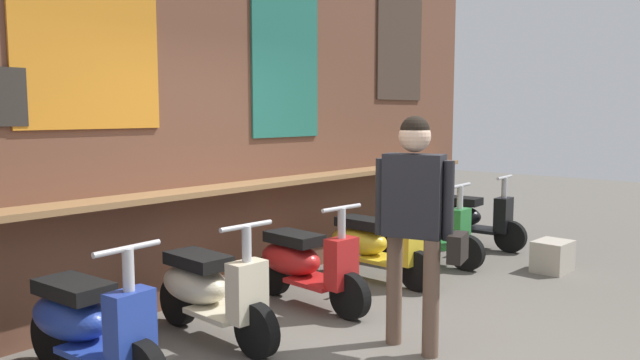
{
  "coord_description": "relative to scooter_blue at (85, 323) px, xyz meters",
  "views": [
    {
      "loc": [
        -3.45,
        -2.57,
        1.75
      ],
      "look_at": [
        0.78,
        1.08,
        1.13
      ],
      "focal_mm": 33.9,
      "sensor_mm": 36.0,
      "label": 1
    }
  ],
  "objects": [
    {
      "name": "scooter_red",
      "position": [
        2.11,
        -0.0,
        0.0
      ],
      "size": [
        0.49,
        1.4,
        0.97
      ],
      "rotation": [
        0.0,
        0.0,
        -1.64
      ],
      "color": "red",
      "rests_on": "ground_plane"
    },
    {
      "name": "scooter_green",
      "position": [
        4.17,
        0.0,
        0.0
      ],
      "size": [
        0.46,
        1.4,
        0.97
      ],
      "rotation": [
        0.0,
        0.0,
        -1.53
      ],
      "color": "#237533",
      "rests_on": "ground_plane"
    },
    {
      "name": "scooter_blue",
      "position": [
        0.0,
        0.0,
        0.0
      ],
      "size": [
        0.49,
        1.4,
        0.97
      ],
      "rotation": [
        0.0,
        0.0,
        -1.5
      ],
      "color": "#233D9E",
      "rests_on": "ground_plane"
    },
    {
      "name": "scooter_yellow",
      "position": [
        3.18,
        0.0,
        0.0
      ],
      "size": [
        0.46,
        1.4,
        0.97
      ],
      "rotation": [
        0.0,
        0.0,
        -1.6
      ],
      "color": "gold",
      "rests_on": "ground_plane"
    },
    {
      "name": "scooter_black",
      "position": [
        5.33,
        0.0,
        0.0
      ],
      "size": [
        0.48,
        1.4,
        0.97
      ],
      "rotation": [
        0.0,
        0.0,
        -1.51
      ],
      "color": "black",
      "rests_on": "ground_plane"
    },
    {
      "name": "merchandise_crate",
      "position": [
        4.78,
        -1.32,
        -0.22
      ],
      "size": [
        0.45,
        0.37,
        0.34
      ],
      "primitive_type": "cube",
      "rotation": [
        0.0,
        0.0,
        -0.05
      ],
      "color": "#B2A899",
      "rests_on": "ground_plane"
    },
    {
      "name": "scooter_cream",
      "position": [
        1.01,
        0.0,
        0.0
      ],
      "size": [
        0.47,
        1.4,
        0.97
      ],
      "rotation": [
        0.0,
        0.0,
        -1.62
      ],
      "color": "beige",
      "rests_on": "ground_plane"
    },
    {
      "name": "market_stall_facade",
      "position": [
        1.55,
        0.93,
        1.33
      ],
      "size": [
        9.66,
        0.61,
        3.43
      ],
      "color": "brown",
      "rests_on": "ground_plane"
    },
    {
      "name": "ground_plane",
      "position": [
        1.56,
        -1.08,
        -0.39
      ],
      "size": [
        27.06,
        27.06,
        0.0
      ],
      "primitive_type": "plane",
      "color": "#605B54"
    },
    {
      "name": "shopper_with_handbag",
      "position": [
        1.85,
        -1.35,
        0.68
      ],
      "size": [
        0.39,
        0.67,
        1.73
      ],
      "rotation": [
        0.0,
        0.0,
        0.26
      ],
      "color": "brown",
      "rests_on": "ground_plane"
    }
  ]
}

